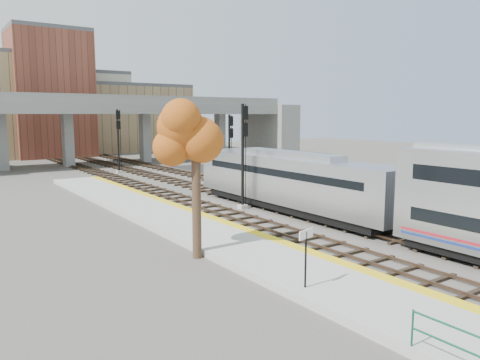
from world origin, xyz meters
TOP-DOWN VIEW (x-y plane):
  - ground at (0.00, 0.00)m, footprint 160.00×160.00m
  - platform at (-7.25, 0.00)m, footprint 4.50×60.00m
  - yellow_strip at (-5.35, 0.00)m, footprint 0.70×60.00m
  - tracks at (0.93, 12.50)m, footprint 10.70×95.00m
  - overpass at (4.92, 45.00)m, footprint 54.00×12.00m
  - buildings_far at (1.26, 66.57)m, footprint 43.00×21.00m
  - parking_lot at (14.00, 28.00)m, footprint 14.00×18.00m
  - locomotive at (1.00, 5.57)m, footprint 3.02×19.05m
  - signal_mast_near at (-1.10, 8.28)m, footprint 0.60×0.64m
  - signal_mast_mid at (3.00, 16.29)m, footprint 0.60×0.64m
  - signal_mast_far at (-1.10, 33.91)m, footprint 0.60×0.64m
  - station_sign at (-8.77, -6.84)m, footprint 0.88×0.28m
  - tree at (-9.79, -0.22)m, footprint 3.60×3.60m
  - car_a at (9.99, 25.87)m, footprint 1.49×3.27m
  - car_b at (15.81, 28.37)m, footprint 1.26×3.54m
  - car_c at (16.47, 30.90)m, footprint 3.14×4.57m

SIDE VIEW (x-z plane):
  - ground at x=0.00m, z-range 0.00..0.00m
  - parking_lot at x=14.00m, z-range 0.00..0.04m
  - tracks at x=0.93m, z-range -0.05..0.20m
  - platform at x=-7.25m, z-range 0.00..0.35m
  - yellow_strip at x=-5.35m, z-range 0.35..0.36m
  - car_a at x=9.99m, z-range 0.04..1.13m
  - car_b at x=15.81m, z-range 0.04..1.20m
  - car_c at x=16.47m, z-range 0.04..1.27m
  - station_sign at x=-8.77m, z-range 0.84..3.12m
  - locomotive at x=1.00m, z-range 0.23..4.33m
  - signal_mast_mid at x=3.00m, z-range -0.05..6.89m
  - signal_mast_far at x=-1.10m, z-range 0.06..7.60m
  - signal_mast_near at x=-1.10m, z-range 0.09..7.80m
  - overpass at x=4.92m, z-range 1.06..10.56m
  - tree at x=-9.79m, z-range 1.96..10.05m
  - buildings_far at x=1.26m, z-range -2.42..18.18m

